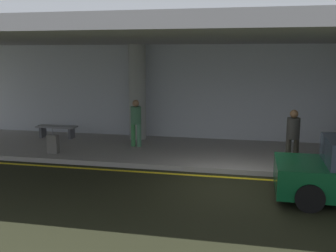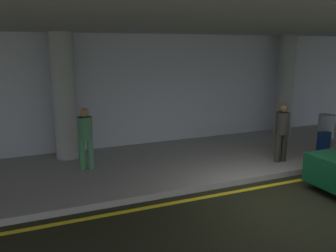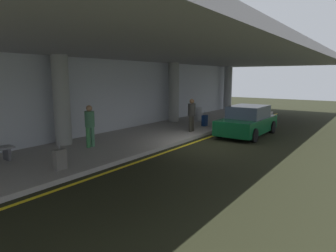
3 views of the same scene
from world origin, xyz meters
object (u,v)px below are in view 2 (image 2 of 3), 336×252
Objects in this scene: traveler_with_luggage at (282,129)px; trash_bin_steel at (326,126)px; suitcase_upright_primary at (324,141)px; support_column_far_left at (64,97)px; support_column_left_mid at (285,85)px; person_waiting_for_ride at (85,135)px.

traveler_with_luggage reaches higher than trash_bin_steel.
traveler_with_luggage is 3.79m from trash_bin_steel.
suitcase_upright_primary is at bearing -137.89° from trash_bin_steel.
support_column_left_mid is at bearing 0.00° from support_column_far_left.
person_waiting_for_ride is (-5.25, 1.50, 0.00)m from traveler_with_luggage.
support_column_far_left is 6.30m from traveler_with_luggage.
support_column_left_mid is at bearing 128.37° from trash_bin_steel.
suitcase_upright_primary is (7.22, -1.18, -0.65)m from person_waiting_for_ride.
support_column_left_mid is 2.09m from trash_bin_steel.
person_waiting_for_ride is 7.35m from suitcase_upright_primary.
trash_bin_steel is at bearing -51.63° from support_column_left_mid.
traveler_with_luggage and person_waiting_for_ride have the same top height.
support_column_far_left reaches higher than trash_bin_steel.
trash_bin_steel is (3.39, 1.60, -0.54)m from traveler_with_luggage.
support_column_far_left is at bearing 144.75° from traveler_with_luggage.
support_column_far_left is at bearing 138.07° from suitcase_upright_primary.
traveler_with_luggage is (-2.43, -2.82, -0.86)m from support_column_left_mid.
person_waiting_for_ride is 8.66m from trash_bin_steel.
person_waiting_for_ride reaches higher than trash_bin_steel.
person_waiting_for_ride is at bearing 155.58° from traveler_with_luggage.
support_column_left_mid is 2.17× the size of person_waiting_for_ride.
support_column_left_mid is at bearing 40.80° from traveler_with_luggage.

